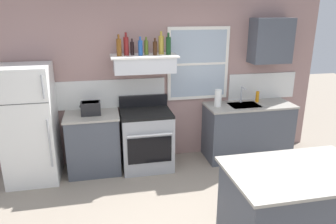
{
  "coord_description": "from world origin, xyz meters",
  "views": [
    {
      "loc": [
        -0.87,
        -2.65,
        2.38
      ],
      "look_at": [
        -0.05,
        1.2,
        1.1
      ],
      "focal_mm": 33.96,
      "sensor_mm": 36.0,
      "label": 1
    }
  ],
  "objects_px": {
    "bottle_amber_wine": "(119,47)",
    "bottle_dark_green_wine": "(168,45)",
    "bottle_blue_liqueur": "(140,48)",
    "toaster": "(91,108)",
    "bottle_red_label_wine": "(126,46)",
    "paper_towel_roll": "(218,98)",
    "refrigerator": "(30,125)",
    "bottle_champagne_gold_foil": "(161,45)",
    "bottle_olive_oil_square": "(146,47)",
    "dish_soap_bottle": "(257,97)",
    "bottle_balsamic_dark": "(132,48)",
    "kitchen_island": "(295,211)",
    "stove_range": "(146,139)",
    "bottle_brown_stout": "(155,48)"
  },
  "relations": [
    {
      "from": "bottle_balsamic_dark",
      "to": "bottle_olive_oil_square",
      "type": "bearing_deg",
      "value": -0.07
    },
    {
      "from": "stove_range",
      "to": "dish_soap_bottle",
      "type": "height_order",
      "value": "same"
    },
    {
      "from": "bottle_red_label_wine",
      "to": "bottle_balsamic_dark",
      "type": "distance_m",
      "value": 0.09
    },
    {
      "from": "bottle_blue_liqueur",
      "to": "bottle_dark_green_wine",
      "type": "height_order",
      "value": "bottle_dark_green_wine"
    },
    {
      "from": "bottle_blue_liqueur",
      "to": "dish_soap_bottle",
      "type": "bearing_deg",
      "value": 2.77
    },
    {
      "from": "bottle_blue_liqueur",
      "to": "paper_towel_roll",
      "type": "distance_m",
      "value": 1.45
    },
    {
      "from": "bottle_dark_green_wine",
      "to": "kitchen_island",
      "type": "distance_m",
      "value": 2.72
    },
    {
      "from": "bottle_blue_liqueur",
      "to": "bottle_dark_green_wine",
      "type": "bearing_deg",
      "value": 1.3
    },
    {
      "from": "toaster",
      "to": "bottle_red_label_wine",
      "type": "bearing_deg",
      "value": 7.59
    },
    {
      "from": "bottle_olive_oil_square",
      "to": "refrigerator",
      "type": "bearing_deg",
      "value": -175.44
    },
    {
      "from": "bottle_red_label_wine",
      "to": "bottle_champagne_gold_foil",
      "type": "height_order",
      "value": "bottle_champagne_gold_foil"
    },
    {
      "from": "bottle_balsamic_dark",
      "to": "paper_towel_roll",
      "type": "height_order",
      "value": "bottle_balsamic_dark"
    },
    {
      "from": "bottle_blue_liqueur",
      "to": "kitchen_island",
      "type": "xyz_separation_m",
      "value": [
        1.24,
        -2.16,
        -1.4
      ]
    },
    {
      "from": "stove_range",
      "to": "paper_towel_roll",
      "type": "height_order",
      "value": "paper_towel_roll"
    },
    {
      "from": "toaster",
      "to": "paper_towel_roll",
      "type": "distance_m",
      "value": 1.96
    },
    {
      "from": "bottle_blue_liqueur",
      "to": "kitchen_island",
      "type": "height_order",
      "value": "bottle_blue_liqueur"
    },
    {
      "from": "bottle_amber_wine",
      "to": "bottle_balsamic_dark",
      "type": "xyz_separation_m",
      "value": [
        0.19,
        0.06,
        -0.03
      ]
    },
    {
      "from": "bottle_balsamic_dark",
      "to": "bottle_brown_stout",
      "type": "relative_size",
      "value": 0.97
    },
    {
      "from": "toaster",
      "to": "dish_soap_bottle",
      "type": "bearing_deg",
      "value": 2.27
    },
    {
      "from": "bottle_olive_oil_square",
      "to": "dish_soap_bottle",
      "type": "height_order",
      "value": "bottle_olive_oil_square"
    },
    {
      "from": "bottle_dark_green_wine",
      "to": "dish_soap_bottle",
      "type": "relative_size",
      "value": 1.73
    },
    {
      "from": "kitchen_island",
      "to": "bottle_brown_stout",
      "type": "bearing_deg",
      "value": 115.24
    },
    {
      "from": "bottle_amber_wine",
      "to": "bottle_dark_green_wine",
      "type": "height_order",
      "value": "bottle_dark_green_wine"
    },
    {
      "from": "refrigerator",
      "to": "kitchen_island",
      "type": "distance_m",
      "value": 3.55
    },
    {
      "from": "toaster",
      "to": "bottle_amber_wine",
      "type": "height_order",
      "value": "bottle_amber_wine"
    },
    {
      "from": "bottle_amber_wine",
      "to": "paper_towel_roll",
      "type": "relative_size",
      "value": 1.11
    },
    {
      "from": "refrigerator",
      "to": "bottle_blue_liqueur",
      "type": "xyz_separation_m",
      "value": [
        1.6,
        0.07,
        1.02
      ]
    },
    {
      "from": "bottle_champagne_gold_foil",
      "to": "bottle_balsamic_dark",
      "type": "bearing_deg",
      "value": -177.96
    },
    {
      "from": "bottle_dark_green_wine",
      "to": "paper_towel_roll",
      "type": "xyz_separation_m",
      "value": [
        0.8,
        -0.02,
        -0.83
      ]
    },
    {
      "from": "paper_towel_roll",
      "to": "bottle_red_label_wine",
      "type": "bearing_deg",
      "value": 177.24
    },
    {
      "from": "bottle_amber_wine",
      "to": "bottle_dark_green_wine",
      "type": "distance_m",
      "value": 0.71
    },
    {
      "from": "bottle_amber_wine",
      "to": "bottle_champagne_gold_foil",
      "type": "height_order",
      "value": "bottle_champagne_gold_foil"
    },
    {
      "from": "paper_towel_roll",
      "to": "kitchen_island",
      "type": "xyz_separation_m",
      "value": [
        0.03,
        -2.16,
        -0.59
      ]
    },
    {
      "from": "stove_range",
      "to": "bottle_balsamic_dark",
      "type": "distance_m",
      "value": 1.39
    },
    {
      "from": "dish_soap_bottle",
      "to": "stove_range",
      "type": "bearing_deg",
      "value": -175.82
    },
    {
      "from": "toaster",
      "to": "bottle_blue_liqueur",
      "type": "relative_size",
      "value": 1.12
    },
    {
      "from": "bottle_blue_liqueur",
      "to": "bottle_champagne_gold_foil",
      "type": "bearing_deg",
      "value": 14.77
    },
    {
      "from": "bottle_amber_wine",
      "to": "bottle_red_label_wine",
      "type": "relative_size",
      "value": 0.93
    },
    {
      "from": "dish_soap_bottle",
      "to": "kitchen_island",
      "type": "distance_m",
      "value": 2.42
    },
    {
      "from": "bottle_red_label_wine",
      "to": "paper_towel_roll",
      "type": "relative_size",
      "value": 1.19
    },
    {
      "from": "stove_range",
      "to": "dish_soap_bottle",
      "type": "distance_m",
      "value": 1.96
    },
    {
      "from": "toaster",
      "to": "bottle_amber_wine",
      "type": "xyz_separation_m",
      "value": [
        0.45,
        0.02,
        0.86
      ]
    },
    {
      "from": "refrigerator",
      "to": "paper_towel_roll",
      "type": "bearing_deg",
      "value": 1.23
    },
    {
      "from": "bottle_olive_oil_square",
      "to": "kitchen_island",
      "type": "distance_m",
      "value": 2.87
    },
    {
      "from": "bottle_balsamic_dark",
      "to": "bottle_champagne_gold_foil",
      "type": "distance_m",
      "value": 0.43
    },
    {
      "from": "refrigerator",
      "to": "bottle_champagne_gold_foil",
      "type": "xyz_separation_m",
      "value": [
        1.92,
        0.15,
        1.05
      ]
    },
    {
      "from": "bottle_olive_oil_square",
      "to": "paper_towel_roll",
      "type": "bearing_deg",
      "value": -3.84
    },
    {
      "from": "bottle_amber_wine",
      "to": "bottle_olive_oil_square",
      "type": "relative_size",
      "value": 1.18
    },
    {
      "from": "stove_range",
      "to": "bottle_red_label_wine",
      "type": "bearing_deg",
      "value": 157.02
    },
    {
      "from": "bottle_red_label_wine",
      "to": "bottle_champagne_gold_foil",
      "type": "xyz_separation_m",
      "value": [
        0.51,
        0.02,
        0.0
      ]
    }
  ]
}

